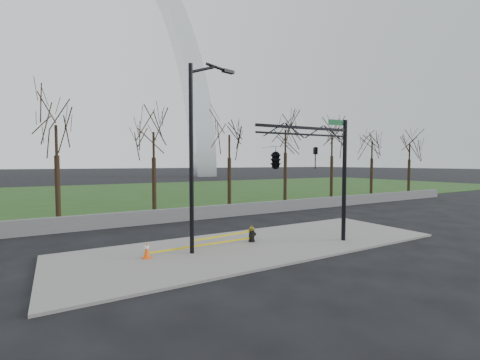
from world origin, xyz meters
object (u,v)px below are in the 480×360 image
fire_hydrant (252,234)px  traffic_signal_mast (290,158)px  traffic_cone (147,250)px  street_light (196,144)px

fire_hydrant → traffic_signal_mast: bearing=-85.7°
traffic_cone → street_light: bearing=-5.4°
fire_hydrant → traffic_cone: bearing=161.1°
street_light → traffic_signal_mast: street_light is taller
fire_hydrant → traffic_signal_mast: traffic_signal_mast is taller
fire_hydrant → traffic_cone: (-5.09, -0.16, -0.05)m
traffic_cone → fire_hydrant: bearing=1.8°
traffic_cone → street_light: size_ratio=0.08×
fire_hydrant → street_light: (-3.03, -0.35, 4.23)m
street_light → traffic_signal_mast: size_ratio=1.37×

